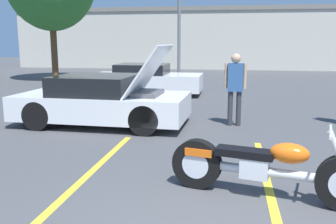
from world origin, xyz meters
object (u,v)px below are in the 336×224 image
object	(u,v)px
show_car_hood_open	(103,101)
parked_car_left_row	(146,80)
spectator_midground	(235,83)
motorcycle	(265,168)

from	to	relation	value
show_car_hood_open	parked_car_left_row	xyz separation A→B (m)	(-0.16, 5.37, -0.03)
parked_car_left_row	spectator_midground	distance (m)	5.97
show_car_hood_open	spectator_midground	xyz separation A→B (m)	(3.15, 0.43, 0.44)
motorcycle	spectator_midground	world-z (taller)	spectator_midground
motorcycle	spectator_midground	xyz separation A→B (m)	(-0.37, 4.25, 0.62)
parked_car_left_row	motorcycle	bearing A→B (deg)	-68.34
motorcycle	spectator_midground	bearing A→B (deg)	108.44
motorcycle	show_car_hood_open	xyz separation A→B (m)	(-3.52, 3.83, 0.18)
show_car_hood_open	spectator_midground	distance (m)	3.21
motorcycle	show_car_hood_open	bearing A→B (deg)	146.09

